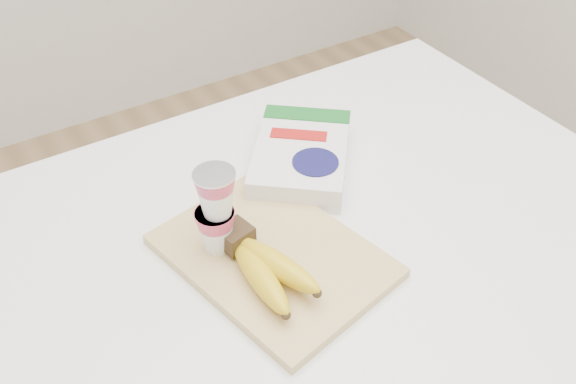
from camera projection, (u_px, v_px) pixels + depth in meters
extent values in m
cube|color=tan|center=(273.00, 256.00, 0.99)|extent=(0.31, 0.38, 0.02)
cube|color=#382816|center=(235.00, 236.00, 0.98)|extent=(0.06, 0.05, 0.03)
ellipsoid|color=gold|center=(260.00, 276.00, 0.93)|extent=(0.05, 0.18, 0.05)
sphere|color=#382816|center=(286.00, 315.00, 0.87)|extent=(0.01, 0.01, 0.01)
ellipsoid|color=gold|center=(276.00, 264.00, 0.93)|extent=(0.08, 0.18, 0.05)
sphere|color=#382816|center=(317.00, 293.00, 0.89)|extent=(0.01, 0.01, 0.01)
cylinder|color=silver|center=(214.00, 174.00, 0.90)|extent=(0.06, 0.06, 0.00)
cube|color=white|center=(301.00, 157.00, 1.16)|extent=(0.28, 0.29, 0.05)
cube|color=#166522|center=(307.00, 114.00, 1.21)|extent=(0.15, 0.14, 0.00)
cylinder|color=#131245|center=(315.00, 162.00, 1.10)|extent=(0.11, 0.11, 0.00)
cube|color=#AD1613|center=(299.00, 135.00, 1.16)|extent=(0.10, 0.09, 0.00)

